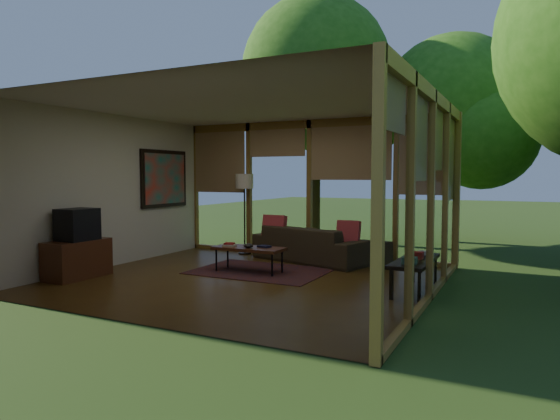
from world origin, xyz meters
The scene contains 25 objects.
floor centered at (0.00, 0.00, 0.00)m, with size 5.50×5.50×0.00m, color #583B17.
ceiling centered at (0.00, 0.00, 2.70)m, with size 5.50×5.50×0.00m, color silver.
wall_left centered at (-2.75, 0.00, 1.35)m, with size 0.04×5.00×2.70m, color beige.
wall_front centered at (0.00, -2.50, 1.35)m, with size 5.50×0.04×2.70m, color beige.
window_wall_back centered at (0.00, 2.50, 1.35)m, with size 5.50×0.12×2.70m, color olive.
window_wall_right centered at (2.75, 0.00, 1.35)m, with size 0.12×5.00×2.70m, color olive.
tree_nw centered at (-0.86, 4.90, 4.15)m, with size 3.62×3.62×5.98m.
tree_ne centered at (2.20, 6.13, 3.21)m, with size 3.53×3.53×4.99m.
rug centered at (-0.14, 0.71, 0.01)m, with size 2.19×1.55×0.01m, color maroon.
sofa centered at (0.25, 2.00, 0.33)m, with size 2.27×0.89×0.66m, color #372C1B.
pillow_left centered at (-0.50, 1.95, 0.61)m, with size 0.46×0.15×0.46m, color maroon.
pillow_right centered at (1.00, 1.95, 0.59)m, with size 0.41×0.14×0.41m, color maroon.
ct_book_lower centered at (-0.62, 0.52, 0.44)m, with size 0.20×0.15×0.03m, color beige.
ct_book_upper centered at (-0.62, 0.52, 0.47)m, with size 0.16×0.12×0.03m, color maroon.
ct_book_side centered at (-0.02, 0.65, 0.44)m, with size 0.20×0.15×0.03m, color black.
ct_bowl centered at (-0.22, 0.47, 0.46)m, with size 0.16×0.16×0.07m, color black.
media_cabinet centered at (-2.47, -1.03, 0.30)m, with size 0.50×1.00×0.60m, color #542B17.
television centered at (-2.45, -1.03, 0.85)m, with size 0.45×0.55×0.50m, color black.
console_book_a centered at (2.40, 0.00, 0.50)m, with size 0.24×0.18×0.09m, color #2D5041.
console_book_b centered at (2.40, 0.45, 0.50)m, with size 0.21×0.15×0.10m, color maroon.
console_book_c centered at (2.40, 0.85, 0.48)m, with size 0.20×0.14×0.05m, color beige.
floor_lamp centered at (-1.32, 2.22, 1.41)m, with size 0.36×0.36×1.65m.
coffee_table centered at (-0.27, 0.57, 0.39)m, with size 1.20×0.50×0.43m.
side_console centered at (2.40, 0.40, 0.41)m, with size 0.60×1.40×0.46m.
wall_painting centered at (-2.71, 1.40, 1.55)m, with size 0.06×1.35×1.15m.
Camera 1 is at (3.87, -6.59, 1.62)m, focal length 32.00 mm.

